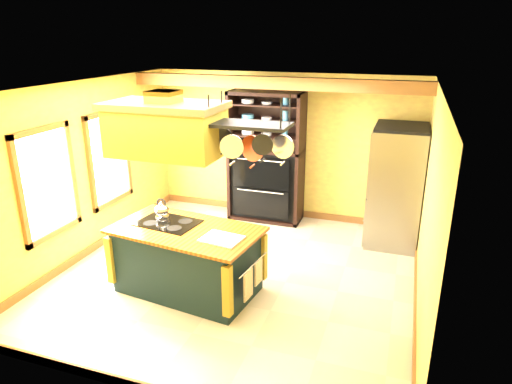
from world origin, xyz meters
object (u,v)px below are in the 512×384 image
Objects in this scene: hutch at (267,171)px; range_hood at (166,128)px; refrigerator at (395,188)px; kitchen_island at (187,259)px; pot_rack at (250,134)px.

range_hood is at bearing -98.33° from hutch.
range_hood reaches higher than refrigerator.
refrigerator is at bearing 42.62° from range_hood.
kitchen_island is 2.00m from pot_rack.
pot_rack is at bearing 7.89° from kitchen_island.
pot_rack reaches higher than refrigerator.
pot_rack reaches higher than hutch.
range_hood is 3.18m from hutch.
kitchen_island is at bearing 0.27° from range_hood.
refrigerator is (1.63, 2.51, -1.30)m from pot_rack.
pot_rack is at bearing -76.46° from hutch.
range_hood is 0.75× the size of refrigerator.
hutch is (-2.32, 0.34, -0.03)m from refrigerator.
hutch is (-0.69, 2.85, -1.33)m from pot_rack.
refrigerator is at bearing -8.35° from hutch.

